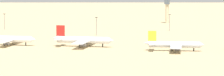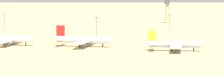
% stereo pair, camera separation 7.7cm
% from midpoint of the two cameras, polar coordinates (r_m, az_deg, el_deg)
% --- Properties ---
extents(ground, '(4000.00, 4000.00, 0.00)m').
position_cam_midpoint_polar(ground, '(322.80, -3.23, -1.20)').
color(ground, tan).
extents(parked_jet_white_1, '(38.02, 31.83, 12.59)m').
position_cam_midpoint_polar(parked_jet_white_1, '(347.59, -11.15, -0.10)').
color(parked_jet_white_1, white).
rests_on(parked_jet_white_1, ground).
extents(parked_jet_red_2, '(40.20, 33.74, 13.29)m').
position_cam_midpoint_polar(parked_jet_red_2, '(333.83, -3.19, -0.20)').
color(parked_jet_red_2, silver).
rests_on(parked_jet_red_2, ground).
extents(parked_jet_yellow_3, '(35.91, 30.20, 11.86)m').
position_cam_midpoint_polar(parked_jet_yellow_3, '(315.22, 6.64, -0.70)').
color(parked_jet_yellow_3, silver).
rests_on(parked_jet_yellow_3, ground).
extents(control_tower, '(5.20, 5.20, 23.68)m').
position_cam_midpoint_polar(control_tower, '(518.14, 5.93, 3.15)').
color(control_tower, '#C6B793').
rests_on(control_tower, ground).
extents(light_pole_west, '(1.80, 0.50, 13.68)m').
position_cam_midpoint_polar(light_pole_west, '(440.84, 6.20, 1.80)').
color(light_pole_west, '#59595E').
rests_on(light_pole_west, ground).
extents(light_pole_mid, '(1.80, 0.50, 13.50)m').
position_cam_midpoint_polar(light_pole_mid, '(459.52, -11.44, 1.88)').
color(light_pole_mid, '#59595E').
rests_on(light_pole_mid, ground).
extents(light_pole_east, '(1.80, 0.50, 13.93)m').
position_cam_midpoint_polar(light_pole_east, '(401.62, -1.67, 1.43)').
color(light_pole_east, '#59595E').
rests_on(light_pole_east, ground).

